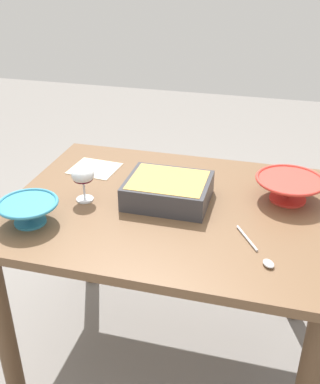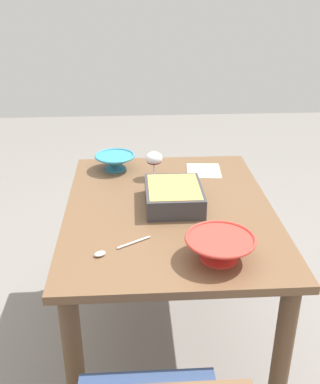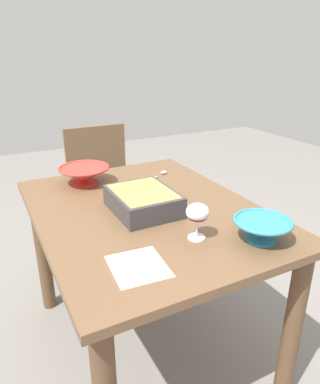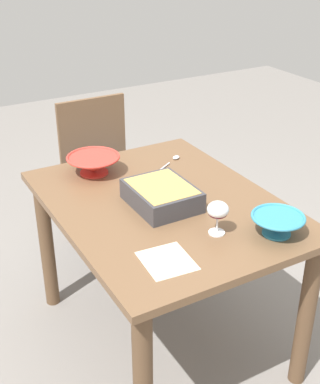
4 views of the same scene
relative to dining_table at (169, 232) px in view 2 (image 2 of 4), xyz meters
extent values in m
plane|color=gray|center=(0.00, 0.00, -0.63)|extent=(8.00, 8.00, 0.00)
cube|color=brown|center=(0.00, 0.00, 0.11)|extent=(1.18, 0.90, 0.03)
cylinder|color=brown|center=(-0.52, -0.38, -0.27)|extent=(0.07, 0.07, 0.72)
cylinder|color=brown|center=(0.52, -0.38, -0.27)|extent=(0.07, 0.07, 0.72)
cylinder|color=brown|center=(-0.52, 0.38, -0.27)|extent=(0.07, 0.07, 0.72)
cylinder|color=brown|center=(0.52, 0.38, -0.27)|extent=(0.07, 0.07, 0.72)
cylinder|color=white|center=(-0.32, -0.05, 0.13)|extent=(0.06, 0.06, 0.01)
cylinder|color=white|center=(-0.32, -0.05, 0.17)|extent=(0.01, 0.01, 0.07)
ellipsoid|color=white|center=(-0.32, -0.05, 0.23)|extent=(0.08, 0.08, 0.06)
ellipsoid|color=#4C0A19|center=(-0.32, -0.05, 0.22)|extent=(0.07, 0.07, 0.03)
cube|color=#38383D|center=(-0.02, 0.02, 0.17)|extent=(0.30, 0.24, 0.09)
cube|color=tan|center=(-0.02, 0.02, 0.21)|extent=(0.27, 0.22, 0.02)
cylinder|color=teal|center=(-0.43, -0.24, 0.13)|extent=(0.11, 0.11, 0.01)
cone|color=teal|center=(-0.43, -0.24, 0.17)|extent=(0.20, 0.20, 0.07)
torus|color=teal|center=(-0.43, -0.24, 0.20)|extent=(0.21, 0.21, 0.01)
cylinder|color=red|center=(0.41, 0.15, 0.13)|extent=(0.13, 0.13, 0.01)
cone|color=red|center=(0.41, 0.15, 0.17)|extent=(0.24, 0.24, 0.08)
torus|color=red|center=(0.41, 0.15, 0.21)|extent=(0.25, 0.25, 0.01)
cylinder|color=silver|center=(0.29, -0.16, 0.13)|extent=(0.08, 0.13, 0.01)
ellipsoid|color=silver|center=(0.36, -0.28, 0.14)|extent=(0.05, 0.05, 0.01)
cube|color=beige|center=(-0.39, 0.21, 0.13)|extent=(0.20, 0.18, 0.00)
camera|label=1|loc=(0.33, -1.41, 0.96)|focal=42.89mm
camera|label=2|loc=(1.76, -0.15, 1.05)|focal=42.78mm
camera|label=3|loc=(-1.24, 0.58, 0.76)|focal=33.08mm
camera|label=4|loc=(-1.69, 0.97, 1.18)|focal=48.76mm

